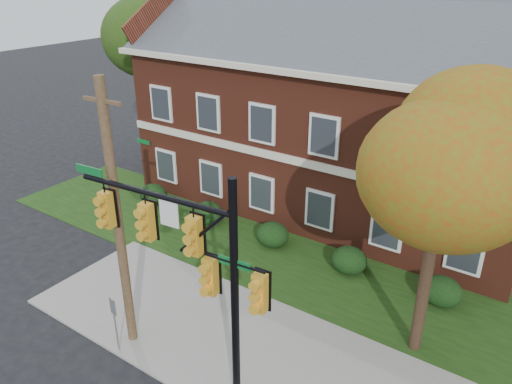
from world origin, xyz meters
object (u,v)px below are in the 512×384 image
Objects in this scene: apartment_building at (335,104)px; hedge_far_right at (441,291)px; hedge_right at (349,260)px; utility_pole at (118,222)px; tree_far_rear at (429,6)px; sign_post at (114,316)px; hedge_left at (208,213)px; traffic_signal at (194,260)px; tree_near_right at (456,148)px; hedge_far_left at (153,195)px; hedge_center at (272,235)px; tree_left_rear at (162,50)px.

hedge_far_right is at bearing -36.89° from apartment_building.
utility_pole reaches higher than hedge_right.
tree_far_rear reaches higher than sign_post.
hedge_left is 10.23m from traffic_signal.
traffic_signal is (-4.78, -4.69, -2.57)m from tree_near_right.
hedge_center is at bearing 0.00° from hedge_far_left.
utility_pole is at bearing -135.37° from hedge_far_right.
utility_pole is (-2.94, 0.12, 0.15)m from traffic_signal.
hedge_left and hedge_far_right have the same top height.
hedge_far_left is 10.53m from utility_pole.
tree_far_rear reaches higher than utility_pole.
traffic_signal reaches higher than hedge_far_right.
traffic_signal is at bearing -5.62° from utility_pole.
hedge_left is at bearing 180.00° from hedge_far_right.
hedge_far_right is at bearing -13.89° from tree_left_rear.
tree_far_rear is at bearing 99.36° from hedge_right.
tree_near_right is 10.68m from sign_post.
hedge_left is at bearing 165.19° from tree_near_right.
hedge_center is at bearing -95.85° from tree_far_rear.
tree_near_right is at bearing 44.58° from sign_post.
hedge_far_left is 1.00× the size of hedge_center.
utility_pole is 2.97m from sign_post.
apartment_building is 10.97m from tree_near_right.
hedge_right is (7.00, 0.00, 0.00)m from hedge_left.
hedge_right is at bearing 74.31° from sign_post.
traffic_signal is at bearing -72.01° from hedge_center.
apartment_building is 12.69m from utility_pole.
apartment_building is 2.24× the size of utility_pole.
hedge_right is at bearing 58.27° from utility_pole.
tree_far_rear is at bearing 57.50° from hedge_far_left.
tree_far_rear is at bearing 95.68° from sign_post.
tree_near_right is (10.72, -2.83, 6.14)m from hedge_left.
traffic_signal is (2.44, -7.52, 3.57)m from hedge_center.
tree_near_right is 7.17m from traffic_signal.
hedge_far_left is at bearing 180.00° from hedge_right.
hedge_left is 0.16× the size of tree_near_right.
apartment_building reaches higher than hedge_right.
tree_left_rear is (-9.73, -1.12, 1.69)m from apartment_building.
apartment_building is 2.12× the size of tree_left_rear.
traffic_signal reaches higher than hedge_far_left.
tree_far_rear is at bearing 69.71° from hedge_left.
tree_left_rear is (-6.23, 4.14, 6.16)m from hedge_left.
traffic_signal is at bearing -98.01° from hedge_right.
sign_post is at bearing -88.85° from utility_pole.
hedge_far_right is 0.21× the size of traffic_signal.
apartment_building is at bearing 95.77° from traffic_signal.
hedge_far_left is at bearing -122.50° from tree_far_rear.
tree_left_rear reaches higher than hedge_far_right.
hedge_center is 12.23m from tree_left_rear.
hedge_left is at bearing 180.00° from hedge_right.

